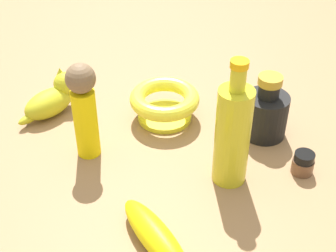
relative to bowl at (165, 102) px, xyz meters
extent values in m
plane|color=#936D47|center=(0.10, -0.03, -0.04)|extent=(2.00, 2.00, 0.00)
cylinder|color=yellow|center=(0.00, 0.00, -0.04)|extent=(0.11, 0.11, 0.01)
torus|color=yellow|center=(0.00, 0.00, 0.01)|extent=(0.14, 0.14, 0.03)
cylinder|color=gold|center=(0.21, 0.04, 0.05)|extent=(0.06, 0.06, 0.19)
cylinder|color=gold|center=(0.21, 0.04, 0.17)|extent=(0.03, 0.03, 0.04)
cylinder|color=#E9A90B|center=(0.21, 0.04, 0.19)|extent=(0.03, 0.03, 0.01)
ellipsoid|color=yellow|center=(0.31, -0.13, -0.02)|extent=(0.18, 0.08, 0.05)
cylinder|color=black|center=(0.12, 0.17, 0.00)|extent=(0.09, 0.09, 0.09)
cylinder|color=black|center=(0.12, 0.17, 0.06)|extent=(0.04, 0.04, 0.03)
cylinder|color=#B38E28|center=(0.12, 0.17, 0.08)|extent=(0.05, 0.05, 0.02)
cylinder|color=yellow|center=(0.05, -0.17, 0.03)|extent=(0.05, 0.05, 0.14)
sphere|color=brown|center=(0.05, -0.17, 0.12)|extent=(0.05, 0.05, 0.05)
cylinder|color=brown|center=(0.25, 0.17, -0.03)|extent=(0.04, 0.04, 0.03)
cylinder|color=#C4990D|center=(0.25, 0.17, -0.02)|extent=(0.03, 0.03, 0.00)
cylinder|color=black|center=(0.25, 0.17, -0.01)|extent=(0.04, 0.04, 0.02)
ellipsoid|color=gold|center=(-0.10, -0.22, -0.01)|extent=(0.11, 0.13, 0.06)
sphere|color=gold|center=(-0.12, -0.18, 0.01)|extent=(0.05, 0.05, 0.05)
cone|color=gold|center=(-0.14, -0.18, 0.03)|extent=(0.02, 0.02, 0.02)
cone|color=gold|center=(-0.11, -0.17, 0.03)|extent=(0.02, 0.02, 0.02)
ellipsoid|color=gold|center=(-0.08, -0.27, -0.02)|extent=(0.04, 0.05, 0.02)
camera|label=1|loc=(0.78, -0.30, 0.57)|focal=52.75mm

